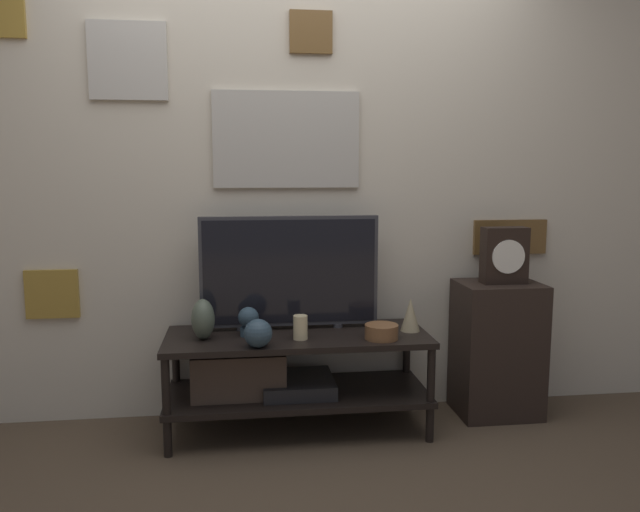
{
  "coord_description": "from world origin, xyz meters",
  "views": [
    {
      "loc": [
        -0.27,
        -2.74,
        1.33
      ],
      "look_at": [
        0.11,
        0.29,
        0.9
      ],
      "focal_mm": 35.0,
      "sensor_mm": 36.0,
      "label": 1
    }
  ],
  "objects_px": {
    "vase_wide_bowl": "(381,332)",
    "vase_round_glass": "(258,333)",
    "mantel_clock": "(504,255)",
    "vase_urn_stoneware": "(203,319)",
    "decorative_bust": "(248,320)",
    "candle_jar": "(300,327)",
    "vase_slim_bronze": "(410,315)",
    "television": "(290,271)"
  },
  "relations": [
    {
      "from": "television",
      "to": "vase_wide_bowl",
      "type": "distance_m",
      "value": 0.56
    },
    {
      "from": "vase_slim_bronze",
      "to": "vase_wide_bowl",
      "type": "bearing_deg",
      "value": -144.33
    },
    {
      "from": "television",
      "to": "candle_jar",
      "type": "relative_size",
      "value": 7.77
    },
    {
      "from": "vase_round_glass",
      "to": "vase_slim_bronze",
      "type": "distance_m",
      "value": 0.81
    },
    {
      "from": "vase_wide_bowl",
      "to": "mantel_clock",
      "type": "distance_m",
      "value": 0.81
    },
    {
      "from": "vase_wide_bowl",
      "to": "mantel_clock",
      "type": "relative_size",
      "value": 0.55
    },
    {
      "from": "vase_slim_bronze",
      "to": "vase_urn_stoneware",
      "type": "relative_size",
      "value": 0.86
    },
    {
      "from": "vase_slim_bronze",
      "to": "candle_jar",
      "type": "xyz_separation_m",
      "value": [
        -0.57,
        -0.08,
        -0.03
      ]
    },
    {
      "from": "candle_jar",
      "to": "vase_urn_stoneware",
      "type": "bearing_deg",
      "value": 172.51
    },
    {
      "from": "vase_wide_bowl",
      "to": "decorative_bust",
      "type": "xyz_separation_m",
      "value": [
        -0.64,
        0.14,
        0.04
      ]
    },
    {
      "from": "vase_wide_bowl",
      "to": "mantel_clock",
      "type": "height_order",
      "value": "mantel_clock"
    },
    {
      "from": "television",
      "to": "vase_urn_stoneware",
      "type": "xyz_separation_m",
      "value": [
        -0.44,
        -0.14,
        -0.2
      ]
    },
    {
      "from": "decorative_bust",
      "to": "mantel_clock",
      "type": "bearing_deg",
      "value": 3.06
    },
    {
      "from": "vase_round_glass",
      "to": "candle_jar",
      "type": "distance_m",
      "value": 0.24
    },
    {
      "from": "television",
      "to": "vase_urn_stoneware",
      "type": "relative_size",
      "value": 4.61
    },
    {
      "from": "vase_urn_stoneware",
      "to": "mantel_clock",
      "type": "xyz_separation_m",
      "value": [
        1.57,
        0.1,
        0.27
      ]
    },
    {
      "from": "decorative_bust",
      "to": "mantel_clock",
      "type": "distance_m",
      "value": 1.38
    },
    {
      "from": "television",
      "to": "candle_jar",
      "type": "xyz_separation_m",
      "value": [
        0.03,
        -0.2,
        -0.24
      ]
    },
    {
      "from": "decorative_bust",
      "to": "mantel_clock",
      "type": "xyz_separation_m",
      "value": [
        1.35,
        0.07,
        0.29
      ]
    },
    {
      "from": "candle_jar",
      "to": "decorative_bust",
      "type": "distance_m",
      "value": 0.27
    },
    {
      "from": "television",
      "to": "candle_jar",
      "type": "distance_m",
      "value": 0.32
    },
    {
      "from": "vase_urn_stoneware",
      "to": "candle_jar",
      "type": "bearing_deg",
      "value": -7.49
    },
    {
      "from": "vase_urn_stoneware",
      "to": "mantel_clock",
      "type": "relative_size",
      "value": 0.67
    },
    {
      "from": "vase_wide_bowl",
      "to": "vase_round_glass",
      "type": "distance_m",
      "value": 0.61
    },
    {
      "from": "mantel_clock",
      "to": "vase_round_glass",
      "type": "bearing_deg",
      "value": -168.12
    },
    {
      "from": "vase_round_glass",
      "to": "candle_jar",
      "type": "relative_size",
      "value": 1.14
    },
    {
      "from": "television",
      "to": "vase_slim_bronze",
      "type": "height_order",
      "value": "television"
    },
    {
      "from": "vase_slim_bronze",
      "to": "vase_urn_stoneware",
      "type": "height_order",
      "value": "vase_urn_stoneware"
    },
    {
      "from": "vase_round_glass",
      "to": "decorative_bust",
      "type": "bearing_deg",
      "value": 101.48
    },
    {
      "from": "vase_round_glass",
      "to": "vase_wide_bowl",
      "type": "bearing_deg",
      "value": 6.3
    },
    {
      "from": "candle_jar",
      "to": "mantel_clock",
      "type": "bearing_deg",
      "value": 8.47
    },
    {
      "from": "television",
      "to": "vase_round_glass",
      "type": "bearing_deg",
      "value": -119.02
    },
    {
      "from": "decorative_bust",
      "to": "mantel_clock",
      "type": "relative_size",
      "value": 0.49
    },
    {
      "from": "vase_wide_bowl",
      "to": "vase_urn_stoneware",
      "type": "distance_m",
      "value": 0.87
    },
    {
      "from": "vase_wide_bowl",
      "to": "vase_slim_bronze",
      "type": "bearing_deg",
      "value": 35.67
    },
    {
      "from": "candle_jar",
      "to": "mantel_clock",
      "type": "distance_m",
      "value": 1.15
    },
    {
      "from": "vase_slim_bronze",
      "to": "mantel_clock",
      "type": "height_order",
      "value": "mantel_clock"
    },
    {
      "from": "television",
      "to": "mantel_clock",
      "type": "height_order",
      "value": "television"
    },
    {
      "from": "vase_wide_bowl",
      "to": "vase_slim_bronze",
      "type": "xyz_separation_m",
      "value": [
        0.18,
        0.13,
        0.05
      ]
    },
    {
      "from": "vase_wide_bowl",
      "to": "mantel_clock",
      "type": "xyz_separation_m",
      "value": [
        0.71,
        0.21,
        0.33
      ]
    },
    {
      "from": "television",
      "to": "decorative_bust",
      "type": "relative_size",
      "value": 6.26
    },
    {
      "from": "vase_round_glass",
      "to": "mantel_clock",
      "type": "xyz_separation_m",
      "value": [
        1.31,
        0.28,
        0.3
      ]
    }
  ]
}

